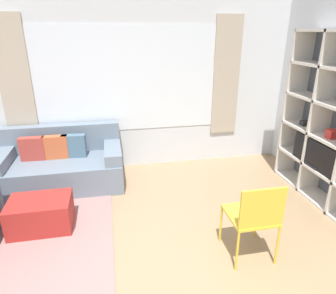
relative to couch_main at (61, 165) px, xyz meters
name	(u,v)px	position (x,y,z in m)	size (l,w,h in m)	color
wall_back	(128,86)	(1.07, 0.49, 1.05)	(6.43, 0.11, 2.70)	silver
area_rug	(24,230)	(-0.31, -1.11, -0.30)	(2.03, 2.31, 0.01)	gray
couch_main	(61,165)	(0.00, 0.00, 0.00)	(1.77, 0.92, 0.83)	slate
ottoman	(41,214)	(-0.10, -1.09, -0.12)	(0.69, 0.48, 0.37)	#A82823
folding_chair	(255,215)	(2.07, -2.02, 0.21)	(0.44, 0.46, 0.86)	gold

